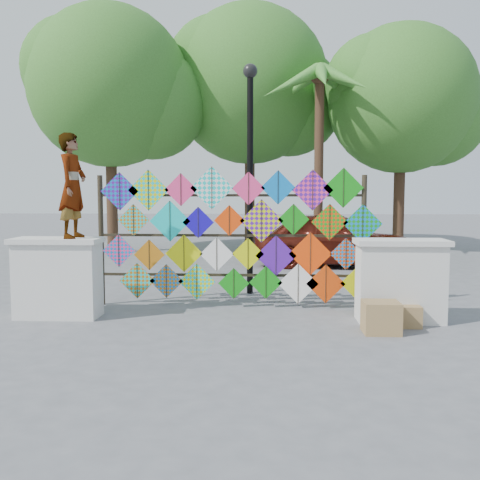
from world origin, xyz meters
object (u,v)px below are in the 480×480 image
Objects in this scene: kite_rack at (238,237)px; vendor_woman at (73,186)px; lamppost at (250,157)px; sedan at (334,239)px.

kite_rack is 2.85m from vendor_woman.
vendor_woman is (-2.55, -0.93, 0.87)m from kite_rack.
lamppost is (0.18, 1.27, 1.46)m from kite_rack.
kite_rack is 1.11× the size of lamppost.
lamppost is at bearing 158.88° from sedan.
sedan is 0.97× the size of lamppost.
vendor_woman is at bearing -159.96° from kite_rack.
lamppost reaches higher than vendor_woman.
kite_rack is at bearing -64.25° from vendor_woman.
vendor_woman is at bearing 149.05° from sedan.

